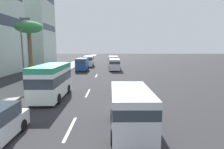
{
  "coord_description": "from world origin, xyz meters",
  "views": [
    {
      "loc": [
        -4.15,
        -2.28,
        4.55
      ],
      "look_at": [
        17.85,
        -2.48,
        1.3
      ],
      "focal_mm": 29.37,
      "sensor_mm": 36.0,
      "label": 1
    }
  ],
  "objects_px": {
    "van_third": "(113,61)",
    "van_seventh": "(131,107)",
    "palm_tree": "(29,29)",
    "street_lamp": "(23,47)",
    "minibus_lead": "(52,80)",
    "pedestrian_near_lamp": "(45,72)",
    "van_second": "(114,64)",
    "van_fourth": "(82,64)",
    "van_sixth": "(89,60)"
  },
  "relations": [
    {
      "from": "van_third",
      "to": "van_seventh",
      "type": "distance_m",
      "value": 33.97
    },
    {
      "from": "van_third",
      "to": "van_seventh",
      "type": "height_order",
      "value": "van_third"
    },
    {
      "from": "van_seventh",
      "to": "palm_tree",
      "type": "bearing_deg",
      "value": 37.22
    },
    {
      "from": "palm_tree",
      "to": "street_lamp",
      "type": "xyz_separation_m",
      "value": [
        -7.96,
        -2.81,
        -2.49
      ]
    },
    {
      "from": "van_seventh",
      "to": "palm_tree",
      "type": "relative_size",
      "value": 0.59
    },
    {
      "from": "minibus_lead",
      "to": "street_lamp",
      "type": "relative_size",
      "value": 0.85
    },
    {
      "from": "pedestrian_near_lamp",
      "to": "van_second",
      "type": "bearing_deg",
      "value": 126.8
    },
    {
      "from": "minibus_lead",
      "to": "van_second",
      "type": "distance_m",
      "value": 21.33
    },
    {
      "from": "minibus_lead",
      "to": "van_seventh",
      "type": "distance_m",
      "value": 9.23
    },
    {
      "from": "van_third",
      "to": "palm_tree",
      "type": "distance_m",
      "value": 22.13
    },
    {
      "from": "van_seventh",
      "to": "pedestrian_near_lamp",
      "type": "bearing_deg",
      "value": 32.38
    },
    {
      "from": "minibus_lead",
      "to": "pedestrian_near_lamp",
      "type": "relative_size",
      "value": 3.61
    },
    {
      "from": "palm_tree",
      "to": "street_lamp",
      "type": "bearing_deg",
      "value": -160.57
    },
    {
      "from": "van_fourth",
      "to": "palm_tree",
      "type": "xyz_separation_m",
      "value": [
        -10.13,
        5.62,
        5.64
      ]
    },
    {
      "from": "palm_tree",
      "to": "street_lamp",
      "type": "height_order",
      "value": "palm_tree"
    },
    {
      "from": "van_third",
      "to": "pedestrian_near_lamp",
      "type": "relative_size",
      "value": 2.78
    },
    {
      "from": "van_sixth",
      "to": "pedestrian_near_lamp",
      "type": "height_order",
      "value": "van_sixth"
    },
    {
      "from": "van_sixth",
      "to": "palm_tree",
      "type": "height_order",
      "value": "palm_tree"
    },
    {
      "from": "palm_tree",
      "to": "van_seventh",
      "type": "bearing_deg",
      "value": -142.78
    },
    {
      "from": "minibus_lead",
      "to": "van_second",
      "type": "bearing_deg",
      "value": 163.35
    },
    {
      "from": "van_second",
      "to": "street_lamp",
      "type": "xyz_separation_m",
      "value": [
        -18.91,
        9.16,
        3.25
      ]
    },
    {
      "from": "van_third",
      "to": "van_sixth",
      "type": "bearing_deg",
      "value": 82.98
    },
    {
      "from": "minibus_lead",
      "to": "van_seventh",
      "type": "xyz_separation_m",
      "value": [
        -6.65,
        -6.39,
        -0.33
      ]
    },
    {
      "from": "van_second",
      "to": "van_third",
      "type": "relative_size",
      "value": 1.14
    },
    {
      "from": "van_fourth",
      "to": "van_second",
      "type": "bearing_deg",
      "value": 97.31
    },
    {
      "from": "pedestrian_near_lamp",
      "to": "street_lamp",
      "type": "height_order",
      "value": "street_lamp"
    },
    {
      "from": "pedestrian_near_lamp",
      "to": "street_lamp",
      "type": "bearing_deg",
      "value": -2.82
    },
    {
      "from": "minibus_lead",
      "to": "van_third",
      "type": "bearing_deg",
      "value": 167.65
    },
    {
      "from": "van_sixth",
      "to": "van_seventh",
      "type": "relative_size",
      "value": 1.04
    },
    {
      "from": "van_fourth",
      "to": "street_lamp",
      "type": "bearing_deg",
      "value": -8.83
    },
    {
      "from": "van_sixth",
      "to": "van_seventh",
      "type": "bearing_deg",
      "value": 10.33
    },
    {
      "from": "van_third",
      "to": "van_seventh",
      "type": "xyz_separation_m",
      "value": [
        -33.97,
        -0.41,
        -0.11
      ]
    },
    {
      "from": "van_second",
      "to": "van_seventh",
      "type": "relative_size",
      "value": 1.14
    },
    {
      "from": "street_lamp",
      "to": "van_second",
      "type": "bearing_deg",
      "value": -25.86
    },
    {
      "from": "van_sixth",
      "to": "minibus_lead",
      "type": "bearing_deg",
      "value": -0.14
    },
    {
      "from": "minibus_lead",
      "to": "van_third",
      "type": "xyz_separation_m",
      "value": [
        27.32,
        -5.98,
        -0.22
      ]
    },
    {
      "from": "van_seventh",
      "to": "palm_tree",
      "type": "height_order",
      "value": "palm_tree"
    },
    {
      "from": "palm_tree",
      "to": "van_third",
      "type": "bearing_deg",
      "value": -33.59
    },
    {
      "from": "van_fourth",
      "to": "pedestrian_near_lamp",
      "type": "height_order",
      "value": "van_fourth"
    },
    {
      "from": "minibus_lead",
      "to": "van_seventh",
      "type": "relative_size",
      "value": 1.29
    },
    {
      "from": "van_second",
      "to": "palm_tree",
      "type": "distance_m",
      "value": 17.2
    },
    {
      "from": "van_second",
      "to": "van_third",
      "type": "bearing_deg",
      "value": 1.07
    },
    {
      "from": "minibus_lead",
      "to": "street_lamp",
      "type": "xyz_separation_m",
      "value": [
        1.52,
        3.05,
        2.9
      ]
    },
    {
      "from": "van_fourth",
      "to": "van_sixth",
      "type": "relative_size",
      "value": 0.95
    },
    {
      "from": "minibus_lead",
      "to": "palm_tree",
      "type": "xyz_separation_m",
      "value": [
        9.49,
        5.86,
        5.39
      ]
    },
    {
      "from": "pedestrian_near_lamp",
      "to": "van_fourth",
      "type": "bearing_deg",
      "value": 149.35
    },
    {
      "from": "van_third",
      "to": "van_fourth",
      "type": "distance_m",
      "value": 9.91
    },
    {
      "from": "van_third",
      "to": "minibus_lead",
      "type": "bearing_deg",
      "value": 167.65
    },
    {
      "from": "van_second",
      "to": "van_sixth",
      "type": "distance_m",
      "value": 9.72
    },
    {
      "from": "van_seventh",
      "to": "van_sixth",
      "type": "bearing_deg",
      "value": 10.33
    }
  ]
}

